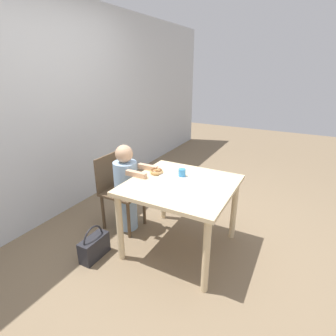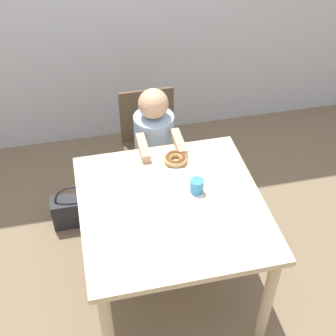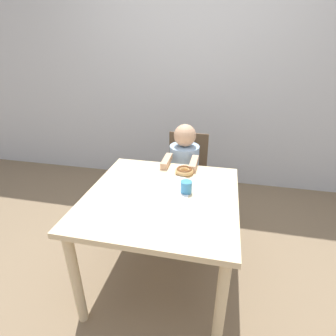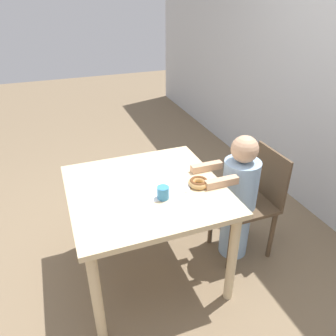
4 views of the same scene
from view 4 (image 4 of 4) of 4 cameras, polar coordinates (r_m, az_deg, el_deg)
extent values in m
plane|color=#7A664C|center=(2.53, -3.30, -17.20)|extent=(12.00, 12.00, 0.00)
cube|color=beige|center=(2.08, -3.84, -3.84)|extent=(0.95, 0.96, 0.03)
cylinder|color=beige|center=(2.57, -15.46, -7.49)|extent=(0.06, 0.06, 0.68)
cylinder|color=beige|center=(1.96, -12.26, -21.40)|extent=(0.06, 0.06, 0.68)
cylinder|color=beige|center=(2.72, 2.29, -3.99)|extent=(0.06, 0.06, 0.68)
cylinder|color=beige|center=(2.16, 11.11, -15.29)|extent=(0.06, 0.06, 0.68)
cube|color=brown|center=(2.47, 13.05, -6.20)|extent=(0.37, 0.42, 0.03)
cube|color=brown|center=(2.47, 17.47, -1.22)|extent=(0.37, 0.02, 0.39)
cylinder|color=brown|center=(2.63, 7.50, -9.22)|extent=(0.04, 0.04, 0.42)
cylinder|color=brown|center=(2.43, 10.80, -13.26)|extent=(0.04, 0.04, 0.42)
cylinder|color=brown|center=(2.78, 13.96, -7.44)|extent=(0.04, 0.04, 0.42)
cylinder|color=brown|center=(2.60, 17.59, -11.03)|extent=(0.04, 0.04, 0.42)
cylinder|color=#99BCE0|center=(2.57, 11.54, -10.24)|extent=(0.21, 0.21, 0.44)
cylinder|color=#99BCE0|center=(2.34, 12.49, -2.71)|extent=(0.25, 0.25, 0.35)
sphere|color=tan|center=(2.22, 13.23, 3.21)|extent=(0.19, 0.19, 0.19)
cube|color=tan|center=(2.26, 6.72, 0.19)|extent=(0.05, 0.22, 0.05)
cube|color=tan|center=(2.10, 9.33, -2.47)|extent=(0.05, 0.22, 0.05)
torus|color=tan|center=(2.09, 5.37, -2.61)|extent=(0.13, 0.13, 0.04)
torus|color=brown|center=(2.08, 5.38, -2.27)|extent=(0.11, 0.11, 0.02)
cube|color=white|center=(2.07, -2.96, -3.40)|extent=(0.32, 0.32, 0.00)
cube|color=#232328|center=(3.02, 5.52, -5.67)|extent=(0.31, 0.13, 0.22)
torus|color=#232328|center=(2.96, 5.62, -3.95)|extent=(0.25, 0.02, 0.25)
cylinder|color=teal|center=(1.95, -0.87, -4.33)|extent=(0.07, 0.07, 0.08)
cylinder|color=silver|center=(2.07, 1.90, -3.36)|extent=(0.14, 0.14, 0.01)
camera|label=1|loc=(3.72, -30.63, 24.04)|focal=28.00mm
camera|label=2|loc=(2.44, -60.42, 31.44)|focal=50.00mm
camera|label=3|loc=(1.62, -54.11, 8.41)|focal=28.00mm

